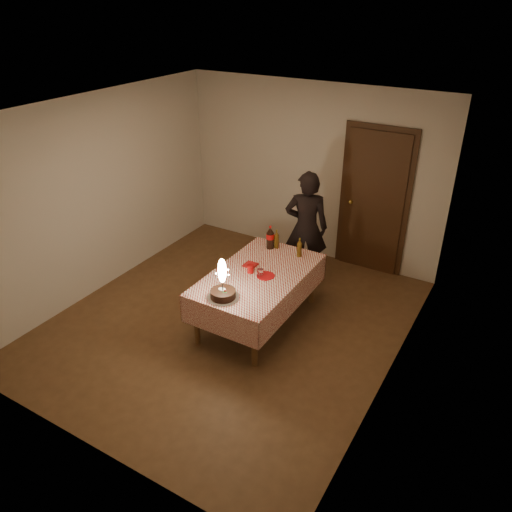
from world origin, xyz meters
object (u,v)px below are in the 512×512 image
(amber_bottle_right, at_px, (299,248))
(photographer, at_px, (306,228))
(red_plate, at_px, (266,276))
(clear_cup, at_px, (260,272))
(red_cup, at_px, (250,269))
(amber_bottle_left, at_px, (277,239))
(birthday_cake, at_px, (223,288))
(dining_table, at_px, (258,280))
(cola_bottle, at_px, (270,237))

(amber_bottle_right, distance_m, photographer, 0.61)
(red_plate, distance_m, clear_cup, 0.07)
(red_cup, relative_size, amber_bottle_right, 0.39)
(red_cup, distance_m, amber_bottle_left, 0.73)
(birthday_cake, xyz_separation_m, red_plate, (0.18, 0.64, -0.11))
(dining_table, bearing_deg, red_plate, -2.31)
(red_plate, height_order, red_cup, red_cup)
(dining_table, relative_size, red_cup, 17.20)
(dining_table, distance_m, clear_cup, 0.15)
(dining_table, height_order, clear_cup, clear_cup)
(birthday_cake, height_order, photographer, photographer)
(amber_bottle_right, height_order, photographer, photographer)
(red_cup, bearing_deg, amber_bottle_left, 93.23)
(cola_bottle, bearing_deg, red_plate, -65.05)
(red_cup, height_order, photographer, photographer)
(clear_cup, height_order, cola_bottle, cola_bottle)
(cola_bottle, bearing_deg, dining_table, -72.82)
(amber_bottle_right, bearing_deg, red_plate, -100.55)
(birthday_cake, relative_size, amber_bottle_right, 1.90)
(photographer, bearing_deg, dining_table, -92.05)
(birthday_cake, distance_m, cola_bottle, 1.31)
(amber_bottle_right, relative_size, photographer, 0.16)
(red_cup, xyz_separation_m, amber_bottle_left, (-0.04, 0.73, 0.07))
(cola_bottle, xyz_separation_m, amber_bottle_right, (0.43, -0.01, -0.03))
(dining_table, xyz_separation_m, red_plate, (0.10, -0.00, 0.10))
(dining_table, distance_m, birthday_cake, 0.68)
(red_plate, bearing_deg, clear_cup, -156.80)
(amber_bottle_left, xyz_separation_m, photographer, (0.18, 0.52, 0.01))
(red_plate, xyz_separation_m, amber_bottle_right, (0.12, 0.65, 0.11))
(cola_bottle, bearing_deg, birthday_cake, -84.20)
(red_cup, bearing_deg, clear_cup, -3.70)
(photographer, bearing_deg, amber_bottle_left, -109.26)
(amber_bottle_left, bearing_deg, red_cup, -86.77)
(dining_table, relative_size, amber_bottle_right, 6.75)
(birthday_cake, bearing_deg, clear_cup, 79.17)
(birthday_cake, xyz_separation_m, amber_bottle_left, (-0.07, 1.35, 0.00))
(photographer, bearing_deg, birthday_cake, -93.51)
(red_cup, xyz_separation_m, photographer, (0.14, 1.25, 0.07))
(dining_table, relative_size, cola_bottle, 5.42)
(red_plate, bearing_deg, photographer, 92.83)
(cola_bottle, relative_size, photographer, 0.20)
(cola_bottle, height_order, amber_bottle_right, cola_bottle)
(red_plate, distance_m, amber_bottle_left, 0.76)
(red_cup, height_order, amber_bottle_right, amber_bottle_right)
(red_plate, height_order, photographer, photographer)
(dining_table, distance_m, amber_bottle_right, 0.72)
(red_plate, bearing_deg, cola_bottle, 114.95)
(birthday_cake, height_order, red_cup, birthday_cake)
(birthday_cake, distance_m, amber_bottle_right, 1.32)
(amber_bottle_right, bearing_deg, birthday_cake, -102.94)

